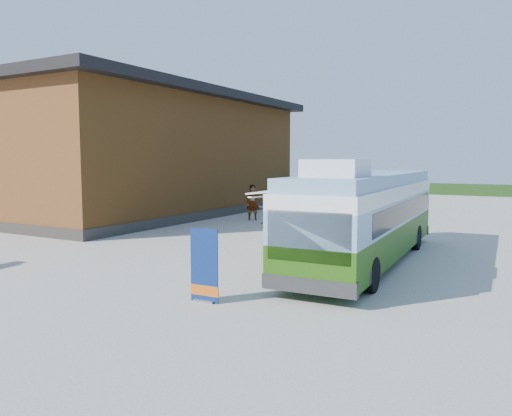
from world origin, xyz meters
The scene contains 9 objects.
ground centered at (0.00, 0.00, 0.00)m, with size 100.00×100.00×0.00m, color #BCB7AD.
barn centered at (-10.50, 10.00, 3.59)m, with size 9.60×21.20×7.50m.
hedge centered at (8.00, 38.00, 0.50)m, with size 40.00×3.00×1.00m, color #264419.
bus centered at (5.04, 1.63, 1.63)m, with size 2.81×11.20×3.41m.
awning centered at (2.84, 1.36, 2.49)m, with size 2.49×3.88×0.49m.
banner centered at (3.00, -4.77, 0.73)m, with size 0.78×0.20×1.78m.
person_a centered at (-4.10, 10.07, 1.00)m, with size 0.73×0.48×2.01m, color #999999.
person_b centered at (-2.71, 8.99, 0.84)m, with size 0.82×0.64×1.68m, color #999999.
slurry_tanker centered at (-5.70, 21.22, 1.22)m, with size 2.60×5.60×2.11m.
Camera 1 is at (9.78, -14.37, 3.41)m, focal length 35.00 mm.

